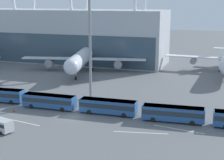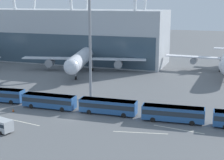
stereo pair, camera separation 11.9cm
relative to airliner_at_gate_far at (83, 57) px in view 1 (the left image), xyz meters
name	(u,v)px [view 1 (the left image)]	position (x,y,z in m)	size (l,w,h in m)	color
ground_plane	(72,117)	(16.15, -43.19, -4.99)	(440.00, 440.00, 0.00)	slate
terminal_building	(26,33)	(-32.39, 17.04, 5.26)	(112.93, 21.39, 30.95)	#B2B7BC
airliner_at_gate_far	(83,57)	(0.00, 0.00, 0.00)	(41.31, 38.77, 14.99)	silver
shuttle_bus_1	(49,100)	(8.91, -39.56, -3.18)	(12.10, 3.02, 3.06)	#285693
shuttle_bus_2	(108,106)	(22.47, -39.11, -3.18)	(12.14, 3.22, 3.06)	#285693
shuttle_bus_3	(173,113)	(36.02, -39.37, -3.18)	(12.22, 3.64, 3.06)	#285693
service_van_foreground	(0,124)	(7.29, -54.67, -3.59)	(5.28, 3.34, 2.38)	#B2B7BC
floodlight_mast	(90,23)	(14.39, -28.84, 13.19)	(2.07, 2.07, 32.10)	gray
lane_stripe_1	(141,133)	(31.45, -47.03, -4.99)	(9.84, 0.25, 0.01)	silver
lane_stripe_2	(23,122)	(8.40, -49.11, -4.99)	(8.18, 0.25, 0.01)	silver
lane_stripe_4	(179,129)	(37.72, -43.19, -4.99)	(9.60, 0.25, 0.01)	silver
traffic_cone_0	(13,110)	(2.70, -44.11, -4.65)	(0.47, 0.47, 0.69)	black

